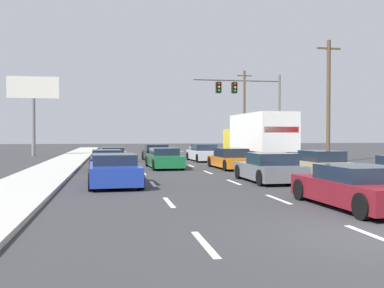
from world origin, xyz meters
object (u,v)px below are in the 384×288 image
car_orange (231,159)px  car_gray (270,169)px  utility_pole_mid (328,100)px  car_navy (106,161)px  box_truck (257,135)px  car_tan (319,164)px  car_red (113,155)px  car_silver (204,153)px  car_black (156,153)px  traffic_signal_mast (245,96)px  utility_pole_far (244,110)px  car_green (164,159)px  roadside_billboard (33,98)px  car_blue (114,170)px  car_maroon (357,188)px

car_orange → car_gray: car_gray is taller
utility_pole_mid → car_navy: bearing=-163.2°
box_truck → car_tan: size_ratio=2.02×
car_navy → box_truck: 11.48m
car_red → car_orange: size_ratio=0.90×
car_orange → car_gray: bearing=-92.9°
car_orange → car_silver: bearing=90.2°
car_black → traffic_signal_mast: size_ratio=0.55×
utility_pole_far → car_gray: bearing=-105.5°
car_green → utility_pole_mid: utility_pole_mid is taller
car_orange → car_tan: 5.85m
traffic_signal_mast → roadside_billboard: roadside_billboard is taller
car_red → car_orange: car_orange is taller
car_green → car_silver: (3.83, 6.62, 0.02)m
car_gray → utility_pole_far: (9.15, 33.03, 4.43)m
car_green → box_truck: box_truck is taller
car_blue → car_green: size_ratio=1.02×
car_maroon → car_tan: bearing=69.1°
car_orange → utility_pole_far: (8.78, 25.60, 4.44)m
car_blue → car_tan: 10.31m
car_blue → car_black: (3.33, 16.29, 0.00)m
car_maroon → roadside_billboard: (-13.71, 31.95, 4.88)m
roadside_billboard → car_green: bearing=-58.6°
car_tan → traffic_signal_mast: bearing=84.8°
roadside_billboard → car_navy: bearing=-69.3°
car_black → utility_pole_far: (12.31, 16.76, 4.41)m
car_orange → traffic_signal_mast: (4.71, 12.21, 4.91)m
utility_pole_far → car_maroon: bearing=-103.0°
car_blue → car_tan: size_ratio=1.06×
car_maroon → utility_pole_far: utility_pole_far is taller
car_blue → car_green: car_blue is taller
car_black → car_orange: car_black is taller
car_green → utility_pole_far: utility_pole_far is taller
car_black → car_tan: (6.67, -13.78, -0.02)m
car_green → traffic_signal_mast: (8.57, 11.16, 4.90)m
car_blue → car_black: car_black is taller
utility_pole_mid → car_black: bearing=159.6°
car_navy → car_gray: car_gray is taller
car_black → traffic_signal_mast: 10.16m
car_blue → traffic_signal_mast: traffic_signal_mast is taller
car_silver → utility_pole_mid: (8.52, -3.30, 3.97)m
car_navy → car_blue: (0.37, -7.08, 0.03)m
car_maroon → box_truck: box_truck is taller
car_silver → traffic_signal_mast: bearing=43.8°
car_navy → car_orange: car_orange is taller
car_red → car_maroon: (6.49, -21.42, 0.02)m
traffic_signal_mast → utility_pole_mid: bearing=-64.2°
car_red → box_truck: bearing=-16.1°
car_navy → car_gray: bearing=-45.9°
car_blue → car_black: size_ratio=1.06×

